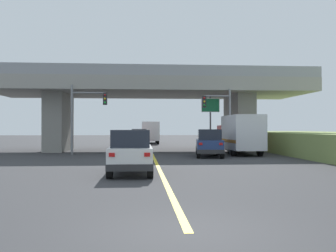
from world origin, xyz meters
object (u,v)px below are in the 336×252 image
Objects in this scene: traffic_signal_farside at (84,110)px; semi_truck_distant at (150,132)px; highway_sign at (210,111)px; box_truck at (240,134)px; suv_lead at (131,152)px; traffic_signal_nearside at (221,113)px; sedan_oncoming at (139,137)px; suv_crossing at (209,143)px.

traffic_signal_farside is 22.69m from semi_truck_distant.
highway_sign is 20.12m from semi_truck_distant.
box_truck is at bearing -58.15° from highway_sign.
suv_lead is 14.74m from traffic_signal_nearside.
traffic_signal_nearside is (6.70, -15.08, 2.37)m from sedan_oncoming.
suv_lead and sedan_oncoming have the same top height.
suv_lead is 0.83× the size of traffic_signal_farside.
semi_truck_distant is (1.80, 34.48, 0.57)m from suv_lead.
semi_truck_distant is at bearing 103.85° from highway_sign.
traffic_signal_nearside reaches higher than highway_sign.
suv_lead is 27.84m from sedan_oncoming.
traffic_signal_farside is at bearing -105.92° from sedan_oncoming.
highway_sign reaches higher than sedan_oncoming.
box_truck is (2.92, 2.13, 0.62)m from suv_crossing.
box_truck is 4.00m from highway_sign.
box_truck is 1.23× the size of traffic_signal_farside.
highway_sign is at bearing 12.72° from traffic_signal_farside.
suv_crossing is 0.88× the size of traffic_signal_farside.
sedan_oncoming is at bearing 74.08° from traffic_signal_farside.
suv_crossing is (5.51, 9.95, -0.00)m from suv_lead.
suv_lead is 0.94× the size of highway_sign.
traffic_signal_farside is at bearing 177.45° from box_truck.
box_truck reaches higher than suv_crossing.
traffic_signal_farside reaches higher than semi_truck_distant.
semi_truck_distant reaches higher than sedan_oncoming.
highway_sign is at bearing 121.85° from box_truck.
box_truck reaches higher than suv_lead.
traffic_signal_nearside is at bearing -80.12° from highway_sign.
box_truck is 1.40× the size of highway_sign.
sedan_oncoming is at bearing 113.90° from suv_crossing.
traffic_signal_nearside is 11.04m from traffic_signal_farside.
traffic_signal_farside is at bearing 171.94° from suv_crossing.
suv_crossing is 0.71× the size of box_truck.
suv_lead is 11.38m from suv_crossing.
traffic_signal_nearside reaches higher than suv_lead.
highway_sign is at bearing -63.78° from sedan_oncoming.
traffic_signal_farside reaches higher than suv_crossing.
suv_lead and suv_crossing have the same top height.
box_truck is at bearing -25.16° from traffic_signal_nearside.
suv_crossing is 3.66m from box_truck.
box_truck reaches higher than semi_truck_distant.
traffic_signal_nearside is at bearing 61.28° from suv_lead.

